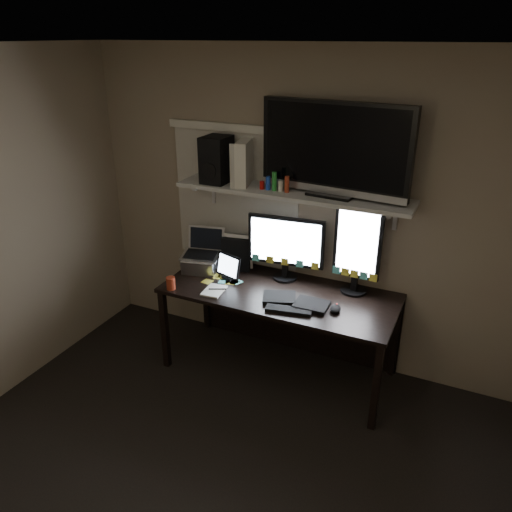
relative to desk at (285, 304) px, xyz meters
The scene contains 20 objects.
floor 1.64m from the desk, 90.00° to the right, with size 3.60×3.60×0.00m, color black.
ceiling 2.49m from the desk, 90.00° to the right, with size 3.60×3.60×0.00m, color silver.
back_wall 0.74m from the desk, 90.00° to the left, with size 3.60×3.60×0.00m, color #7E6D5A.
window_blinds 0.96m from the desk, 156.69° to the left, with size 1.10×0.02×1.10m, color beige.
desk is the anchor object (origin of this frame).
wall_shelf 0.91m from the desk, 90.00° to the left, with size 1.80×0.35×0.03m, color #B7B6B2.
monitor_landscape 0.46m from the desk, 113.02° to the left, with size 0.62×0.06×0.54m, color black.
monitor_portrait 0.75m from the desk, 13.07° to the left, with size 0.36×0.07×0.72m, color black.
keyboard 0.36m from the desk, 53.96° to the right, with size 0.51×0.20×0.03m, color black.
mouse 0.57m from the desk, 25.50° to the right, with size 0.08×0.12×0.04m, color black.
notepad 0.59m from the desk, 144.10° to the right, with size 0.15×0.20×0.01m, color white.
tablet 0.54m from the desk, 169.15° to the right, with size 0.24×0.10×0.21m, color black.
file_sorter 0.59m from the desk, 167.03° to the left, with size 0.24×0.11×0.30m, color black.
laptop 0.82m from the desk, behind, with size 0.31×0.25×0.35m, color silver.
cup 0.92m from the desk, 150.56° to the right, with size 0.07×0.07×0.10m, color maroon.
sticky_notes 0.55m from the desk, 159.15° to the right, with size 0.34×0.25×0.00m, color gold, non-canonical shape.
tv 1.30m from the desk, 17.63° to the left, with size 1.10×0.20×0.66m, color black.
game_console 1.17m from the desk, 167.02° to the left, with size 0.09×0.28×0.34m, color beige.
speaker 1.27m from the desk, behind, with size 0.19×0.24×0.36m, color black.
bottles 1.00m from the desk, 166.11° to the left, with size 0.22×0.05×0.14m, color #A50F0C, non-canonical shape.
Camera 1 is at (1.27, -1.73, 2.55)m, focal length 35.00 mm.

